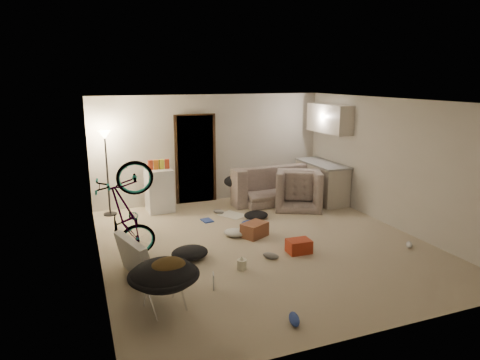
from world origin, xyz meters
name	(u,v)px	position (x,y,z in m)	size (l,w,h in m)	color
floor	(262,243)	(0.00, 0.00, -0.01)	(5.50, 6.00, 0.02)	#BBAB90
ceiling	(264,100)	(0.00, 0.00, 2.51)	(5.50, 6.00, 0.02)	white
wall_back	(211,148)	(0.00, 3.01, 1.25)	(5.50, 0.02, 2.50)	beige
wall_front	(377,232)	(0.00, -3.01, 1.25)	(5.50, 0.02, 2.50)	beige
wall_left	(94,189)	(-2.76, 0.00, 1.25)	(0.02, 6.00, 2.50)	beige
wall_right	(393,163)	(2.76, 0.00, 1.25)	(0.02, 6.00, 2.50)	beige
doorway	(195,159)	(-0.40, 2.97, 1.02)	(0.85, 0.10, 2.04)	black
door_trim	(196,160)	(-0.40, 2.94, 1.02)	(0.97, 0.04, 2.10)	#352012
floor_lamp	(106,155)	(-2.40, 2.65, 1.31)	(0.28, 0.28, 1.81)	black
kitchen_counter	(322,182)	(2.43, 2.00, 0.44)	(0.60, 1.50, 0.88)	beige
counter_top	(322,163)	(2.43, 2.00, 0.90)	(0.64, 1.54, 0.04)	gray
kitchen_uppers	(329,119)	(2.56, 2.00, 1.95)	(0.38, 1.40, 0.65)	beige
sofa	(273,187)	(1.36, 2.45, 0.33)	(2.23, 0.87, 0.65)	#3B423A
armchair	(298,192)	(1.67, 1.79, 0.33)	(1.01, 0.88, 0.66)	#3B423A
bicycle	(128,233)	(-2.30, 0.17, 0.44)	(0.58, 1.67, 0.88)	black
book_asset	(214,290)	(-1.35, -1.38, 0.01)	(0.16, 0.22, 0.02)	#AA3219
mini_fridge	(159,190)	(-1.34, 2.55, 0.47)	(0.55, 0.55, 0.94)	white
snack_box_0	(150,167)	(-1.51, 2.55, 1.00)	(0.10, 0.07, 0.30)	#AA3219
snack_box_1	(156,167)	(-1.39, 2.55, 1.00)	(0.10, 0.07, 0.30)	#C96919
snack_box_2	(162,166)	(-1.27, 2.55, 1.00)	(0.10, 0.07, 0.30)	gold
snack_box_3	(167,166)	(-1.15, 2.55, 1.00)	(0.10, 0.07, 0.30)	#AA3219
saucer_chair	(164,281)	(-2.07, -1.59, 0.38)	(0.90, 0.90, 0.64)	silver
hoodie	(168,267)	(-2.02, -1.62, 0.57)	(0.48, 0.40, 0.22)	#4A3519
sofa_drape	(236,181)	(0.41, 2.45, 0.54)	(0.56, 0.46, 0.28)	black
tv_box	(135,258)	(-2.30, -0.58, 0.31)	(0.11, 0.94, 0.62)	silver
drink_case_a	(254,230)	(-0.01, 0.34, 0.13)	(0.46, 0.33, 0.26)	brown
drink_case_b	(299,246)	(0.40, -0.61, 0.11)	(0.39, 0.29, 0.23)	#AA3219
juicer	(242,264)	(-0.73, -0.86, 0.09)	(0.15, 0.15, 0.22)	beige
newspaper	(233,215)	(0.05, 1.68, 0.00)	(0.42, 0.55, 0.01)	silver
book_blue	(207,220)	(-0.58, 1.50, 0.01)	(0.20, 0.27, 0.03)	#294097
book_white	(245,228)	(-0.01, 0.82, 0.01)	(0.21, 0.27, 0.02)	silver
shoe_0	(249,223)	(0.12, 0.95, 0.06)	(0.30, 0.12, 0.11)	#294097
shoe_1	(219,212)	(-0.20, 1.88, 0.05)	(0.26, 0.11, 0.10)	slate
shoe_2	(294,319)	(-0.69, -2.49, 0.05)	(0.30, 0.12, 0.11)	#294097
shoe_3	(271,256)	(-0.15, -0.68, 0.05)	(0.28, 0.11, 0.10)	slate
shoe_4	(409,245)	(2.30, -1.10, 0.05)	(0.25, 0.10, 0.09)	white
clothes_lump_a	(190,253)	(-1.38, -0.19, 0.10)	(0.61, 0.52, 0.20)	black
clothes_lump_b	(256,215)	(0.42, 1.27, 0.08)	(0.51, 0.45, 0.16)	black
clothes_lump_c	(235,233)	(-0.34, 0.50, 0.06)	(0.42, 0.36, 0.13)	silver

